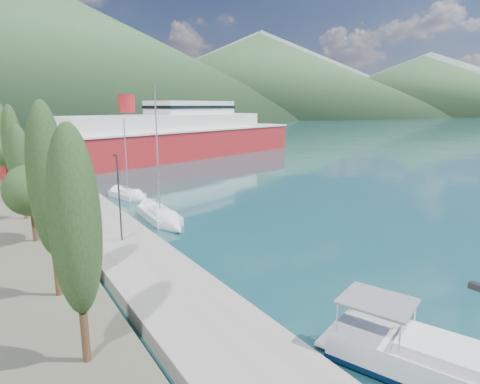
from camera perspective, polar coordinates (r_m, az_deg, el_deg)
ground at (r=133.18m, az=-25.60°, el=6.67°), size 1400.00×1400.00×0.00m
quay at (r=39.72m, az=-20.74°, el=-2.77°), size 5.00×88.00×0.80m
hills_far at (r=652.77m, az=-19.64°, el=17.46°), size 1480.00×900.00×180.00m
hills_near at (r=402.87m, az=-16.73°, el=17.29°), size 1010.00×520.00×115.00m
tree_row at (r=44.39m, az=-29.47°, el=4.73°), size 3.75×62.66×9.90m
lamp_posts at (r=29.02m, az=-16.92°, el=-0.34°), size 0.15×49.23×6.06m
motor_cruiser at (r=17.73m, az=29.60°, el=-22.23°), size 5.63×9.45×3.36m
sailboat_near at (r=35.40m, az=-10.39°, el=-4.09°), size 2.77×8.90×12.64m
sailboat_mid at (r=45.44m, az=-14.80°, el=-0.72°), size 3.45×6.73×9.45m
ferry at (r=79.93m, az=-10.20°, el=7.52°), size 64.65×31.96×12.62m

